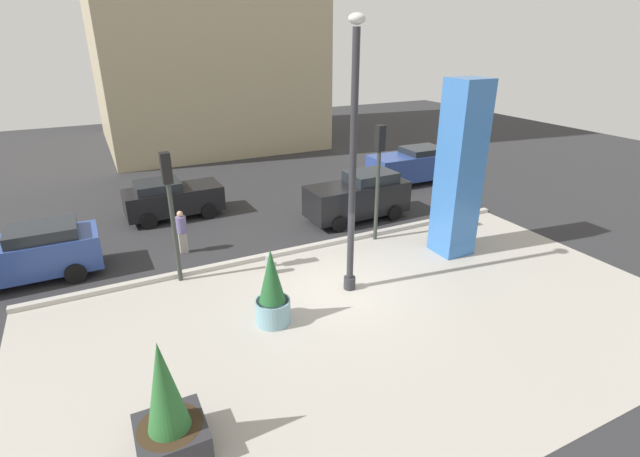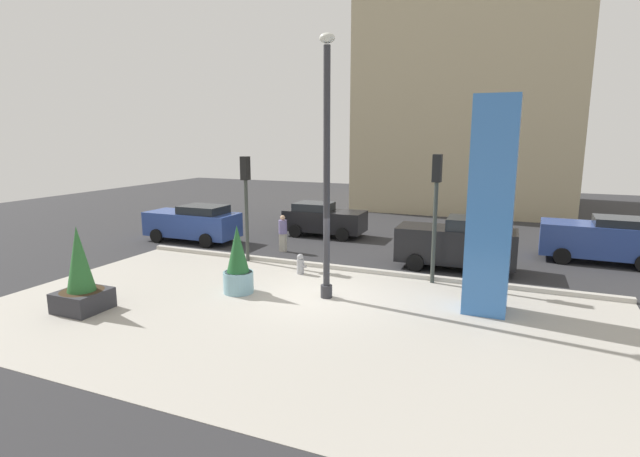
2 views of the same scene
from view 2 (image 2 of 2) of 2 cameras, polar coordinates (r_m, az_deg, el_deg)
The scene contains 15 objects.
ground_plane at distance 18.82m, azimuth 4.56°, elevation -4.32°, with size 60.00×60.00×0.00m, color #2D2D30.
plaza_pavement at distance 13.54m, azimuth -3.67°, elevation -10.49°, with size 18.00×10.00×0.02m, color #ADA89E.
curb_strip at distance 18.00m, azimuth 3.67°, elevation -4.76°, with size 18.00×0.24×0.16m, color #B7B2A8.
lamp_post at distance 14.35m, azimuth 0.79°, elevation 6.32°, with size 0.44×0.44×7.74m.
art_pillar_blue at distance 14.11m, azimuth 19.47°, elevation 2.39°, with size 1.17×1.17×5.99m, color #3870BC.
potted_plant_curbside at distance 15.54m, azimuth -9.63°, elevation -4.17°, with size 0.95×0.95×2.19m.
potted_plant_near_left at distance 15.35m, azimuth -26.31°, elevation -5.27°, with size 1.26×1.26×2.46m.
fire_hydrant at distance 17.51m, azimuth -2.31°, elevation -4.21°, with size 0.36×0.26×0.75m.
traffic_light_far_side at distance 19.06m, azimuth -8.70°, elevation 4.39°, with size 0.28×0.42×4.14m.
traffic_light_corner at distance 16.41m, azimuth 13.47°, elevation 3.57°, with size 0.28×0.42×4.33m.
car_intersection at distance 21.95m, azimuth 30.31°, elevation -1.07°, with size 4.43×2.09×1.82m.
car_curb_east at distance 23.52m, azimuth -14.66°, elevation 0.65°, with size 4.47×1.99×1.74m.
car_far_lane at distance 18.75m, azimuth 15.88°, elevation -1.67°, with size 4.34×2.02×1.97m.
car_passing_lane at distance 24.06m, azimuth 0.42°, elevation 1.10°, with size 3.99×2.03×1.64m.
pedestrian_crossing at distance 20.83m, azimuth -4.39°, elevation -0.36°, with size 0.37×0.37×1.58m.
Camera 2 is at (5.70, -13.24, 4.94)m, focal length 27.21 mm.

